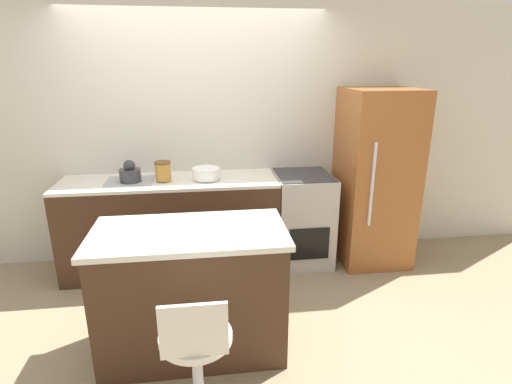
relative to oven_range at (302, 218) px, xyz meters
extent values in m
plane|color=#998466|center=(-1.02, -0.33, -0.47)|extent=(14.00, 14.00, 0.00)
cube|color=beige|center=(-1.02, 0.34, 0.83)|extent=(8.00, 0.06, 2.60)
cube|color=#422819|center=(-1.33, 0.00, -0.02)|extent=(2.07, 0.62, 0.91)
cube|color=silver|center=(-1.33, 0.00, 0.45)|extent=(2.07, 0.62, 0.03)
cube|color=#9EA3A8|center=(-1.69, 0.00, 0.47)|extent=(0.44, 0.34, 0.01)
cube|color=#422819|center=(-1.10, -1.25, -0.02)|extent=(1.26, 0.63, 0.90)
cube|color=silver|center=(-1.10, -1.25, 0.45)|extent=(1.31, 0.67, 0.04)
cube|color=#B7B2A8|center=(0.00, 0.00, 0.00)|extent=(0.56, 0.62, 0.94)
cube|color=black|center=(0.00, -0.32, -0.14)|extent=(0.39, 0.01, 0.33)
cube|color=#333338|center=(0.00, 0.00, 0.47)|extent=(0.54, 0.59, 0.01)
cube|color=#995628|center=(0.74, -0.04, 0.42)|extent=(0.68, 0.70, 1.78)
cube|color=silver|center=(0.55, -0.40, 0.46)|extent=(0.02, 0.02, 0.80)
cylinder|color=#B7B7BC|center=(-1.07, -1.93, -0.18)|extent=(0.06, 0.06, 0.58)
cylinder|color=silver|center=(-1.07, -1.93, 0.13)|extent=(0.40, 0.40, 0.04)
cube|color=silver|center=(-1.07, -2.09, 0.30)|extent=(0.34, 0.02, 0.29)
cylinder|color=#333338|center=(-1.68, -0.03, 0.53)|extent=(0.20, 0.20, 0.12)
sphere|color=#333338|center=(-1.68, -0.03, 0.63)|extent=(0.11, 0.11, 0.11)
cylinder|color=white|center=(-0.97, -0.03, 0.53)|extent=(0.26, 0.26, 0.11)
cylinder|color=#B77F33|center=(-1.37, -0.03, 0.56)|extent=(0.15, 0.15, 0.17)
cylinder|color=brown|center=(-1.37, -0.03, 0.65)|extent=(0.15, 0.15, 0.02)
camera|label=1|loc=(-0.98, -3.75, 1.54)|focal=28.00mm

